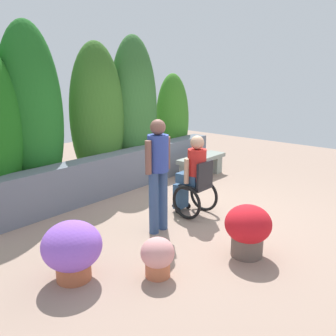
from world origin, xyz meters
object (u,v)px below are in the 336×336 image
Objects in this scene: stone_bench at (202,163)px; person_in_wheelchair at (194,178)px; flower_pot_red_accent at (158,256)px; flower_pot_purple_near at (72,249)px; person_standing_companion at (158,168)px; flower_pot_terracotta_by_wall at (248,229)px.

stone_bench is 2.27m from person_in_wheelchair.
person_in_wheelchair is 2.00m from flower_pot_red_accent.
person_in_wheelchair reaches higher than flower_pot_purple_near.
person_standing_companion is 2.40× the size of flower_pot_purple_near.
stone_bench is 1.92× the size of flower_pot_purple_near.
flower_pot_terracotta_by_wall is 1.25m from flower_pot_red_accent.
stone_bench is 3.63m from flower_pot_terracotta_by_wall.
person_standing_companion is 1.43m from flower_pot_red_accent.
person_in_wheelchair is at bearing -6.45° from person_standing_companion.
flower_pot_purple_near reaches higher than flower_pot_terracotta_by_wall.
person_standing_companion reaches higher than flower_pot_red_accent.
person_standing_companion is (-0.86, 0.01, 0.34)m from person_in_wheelchair.
flower_pot_red_accent is at bearing -45.98° from flower_pot_purple_near.
person_in_wheelchair is 1.96× the size of flower_pot_terracotta_by_wall.
person_standing_companion is 1.50m from flower_pot_terracotta_by_wall.
flower_pot_red_accent is (-1.79, -0.81, -0.37)m from person_in_wheelchair.
flower_pot_red_accent is (0.67, -0.69, -0.12)m from flower_pot_purple_near.
stone_bench is at bearing 44.52° from flower_pot_terracotta_by_wall.
stone_bench is 1.00× the size of person_in_wheelchair.
flower_pot_purple_near is 1.47× the size of flower_pot_red_accent.
stone_bench is 1.96× the size of flower_pot_terracotta_by_wall.
person_standing_companion is at bearing -162.20° from stone_bench.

